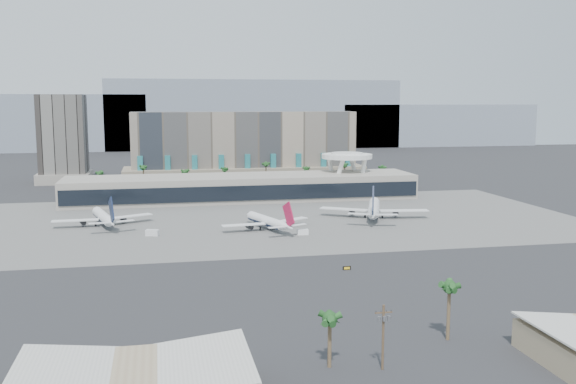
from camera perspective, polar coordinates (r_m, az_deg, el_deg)
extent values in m
plane|color=#232326|center=(209.38, -0.09, -5.14)|extent=(900.00, 900.00, 0.00)
cube|color=#5B5B59|center=(262.38, -2.48, -2.45)|extent=(260.00, 130.00, 0.06)
cube|color=gray|center=(684.49, -23.44, 5.66)|extent=(260.00, 60.00, 55.00)
cube|color=gray|center=(677.45, -3.05, 6.92)|extent=(300.00, 60.00, 70.00)
cube|color=gray|center=(734.60, 12.66, 5.85)|extent=(220.00, 60.00, 45.00)
cube|color=gray|center=(379.16, -3.88, 3.96)|extent=(130.00, 22.00, 42.00)
cube|color=tan|center=(378.64, -3.82, 1.52)|extent=(140.00, 30.00, 10.00)
cube|color=#237278|center=(365.00, -12.99, 1.73)|extent=(3.00, 2.00, 18.00)
cube|color=#237278|center=(364.92, -10.63, 1.79)|extent=(3.00, 2.00, 18.00)
cube|color=#237278|center=(365.45, -8.28, 1.85)|extent=(3.00, 2.00, 18.00)
cube|color=#237278|center=(366.60, -5.94, 1.91)|extent=(3.00, 2.00, 18.00)
cube|color=#237278|center=(368.36, -3.62, 1.97)|extent=(3.00, 2.00, 18.00)
cube|color=#237278|center=(370.72, -1.32, 2.02)|extent=(3.00, 2.00, 18.00)
cube|color=#237278|center=(373.66, 0.95, 2.07)|extent=(3.00, 2.00, 18.00)
cube|color=#237278|center=(377.18, 3.17, 2.12)|extent=(3.00, 2.00, 18.00)
cube|color=#237278|center=(381.26, 5.36, 2.16)|extent=(3.00, 2.00, 18.00)
cube|color=black|center=(404.10, -19.35, 4.49)|extent=(26.00, 26.00, 52.00)
cube|color=#B6AFA0|center=(405.98, -19.20, 1.25)|extent=(30.00, 30.00, 6.00)
cube|color=#B6AFA0|center=(315.23, -4.07, 0.40)|extent=(170.00, 32.00, 12.00)
cube|color=black|center=(299.39, -3.67, -0.10)|extent=(168.00, 0.60, 7.00)
cube|color=black|center=(314.35, -4.09, 1.71)|extent=(170.00, 12.00, 2.50)
cylinder|color=white|center=(339.91, 5.96, 1.78)|extent=(6.98, 6.99, 21.89)
cylinder|color=white|center=(336.31, 3.89, 1.74)|extent=(6.98, 6.99, 21.89)
cylinder|color=white|center=(324.13, 4.48, 1.49)|extent=(6.98, 6.99, 21.89)
cylinder|color=white|center=(327.87, 6.62, 1.54)|extent=(6.98, 6.99, 21.89)
cylinder|color=white|center=(331.12, 5.26, 3.19)|extent=(26.00, 26.00, 2.20)
cylinder|color=white|center=(331.02, 5.26, 3.41)|extent=(16.00, 16.00, 1.20)
cylinder|color=brown|center=(348.57, -16.33, 0.82)|extent=(0.70, 0.70, 12.00)
sphere|color=#1D481C|center=(347.94, -16.36, 1.75)|extent=(2.80, 2.80, 2.80)
cylinder|color=brown|center=(347.41, -12.71, 0.93)|extent=(0.70, 0.70, 12.00)
sphere|color=#1D481C|center=(346.77, -12.74, 1.86)|extent=(2.80, 2.80, 2.80)
cylinder|color=brown|center=(347.63, -9.08, 1.03)|extent=(0.70, 0.70, 12.00)
sphere|color=#1D481C|center=(347.00, -9.11, 1.96)|extent=(2.80, 2.80, 2.80)
cylinder|color=brown|center=(349.14, -5.64, 1.12)|extent=(0.70, 0.70, 12.00)
sphere|color=#1D481C|center=(348.51, -5.65, 2.05)|extent=(2.80, 2.80, 2.80)
cylinder|color=brown|center=(352.23, -1.92, 1.21)|extent=(0.70, 0.70, 12.00)
sphere|color=#1D481C|center=(351.60, -1.92, 2.14)|extent=(2.80, 2.80, 2.80)
cylinder|color=brown|center=(356.55, 1.57, 1.30)|extent=(0.70, 0.70, 12.00)
sphere|color=#1D481C|center=(355.93, 1.58, 2.21)|extent=(2.80, 2.80, 2.80)
cylinder|color=brown|center=(362.15, 4.96, 1.38)|extent=(0.70, 0.70, 12.00)
sphere|color=#1D481C|center=(361.54, 4.98, 2.27)|extent=(2.80, 2.80, 2.80)
cylinder|color=brown|center=(369.33, 8.39, 1.45)|extent=(0.70, 0.70, 12.00)
sphere|color=#1D481C|center=(368.73, 8.41, 2.33)|extent=(2.80, 2.80, 2.80)
cube|color=silver|center=(106.99, -18.50, -15.07)|extent=(18.65, 22.60, 2.30)
cube|color=silver|center=(106.24, -8.49, -14.90)|extent=(18.65, 22.60, 2.30)
cylinder|color=#4C3826|center=(118.31, 8.45, -12.67)|extent=(0.44, 0.44, 12.00)
cube|color=#4C3826|center=(116.77, 8.49, -10.55)|extent=(3.20, 0.22, 0.22)
cylinder|color=slate|center=(116.49, 8.12, -11.11)|extent=(0.56, 0.56, 0.90)
cylinder|color=slate|center=(116.78, 8.54, -11.07)|extent=(0.56, 0.56, 0.90)
cylinder|color=slate|center=(117.08, 8.97, -11.03)|extent=(0.56, 0.56, 0.90)
cylinder|color=black|center=(116.23, 7.84, -10.50)|extent=(0.12, 0.12, 0.30)
cylinder|color=black|center=(117.16, 9.15, -10.38)|extent=(0.12, 0.12, 0.30)
cylinder|color=white|center=(259.96, -16.13, -2.10)|extent=(10.20, 26.20, 3.82)
cylinder|color=#101B38|center=(259.99, -16.13, -2.13)|extent=(10.00, 25.68, 3.75)
cone|color=white|center=(274.51, -16.67, -1.59)|extent=(4.77, 5.12, 3.82)
cone|color=white|center=(243.56, -15.44, -2.67)|extent=(5.85, 9.28, 3.82)
cube|color=white|center=(257.60, -18.39, -2.41)|extent=(17.35, 4.55, 0.33)
cube|color=white|center=(261.08, -13.82, -2.10)|extent=(17.11, 11.08, 0.33)
cylinder|color=black|center=(258.61, -17.77, -2.56)|extent=(2.99, 4.23, 2.10)
cylinder|color=black|center=(261.13, -14.45, -2.33)|extent=(2.99, 4.23, 2.10)
cube|color=#101B38|center=(241.32, -15.42, -1.56)|extent=(2.63, 8.53, 10.06)
cube|color=white|center=(241.83, -16.41, -2.66)|extent=(7.83, 2.95, 0.24)
cube|color=white|center=(243.35, -14.41, -2.52)|extent=(7.87, 4.86, 0.24)
cylinder|color=black|center=(270.30, -16.48, -2.31)|extent=(0.48, 0.48, 1.53)
cylinder|color=black|center=(259.02, -16.74, -2.76)|extent=(0.67, 0.67, 1.53)
cylinder|color=black|center=(260.03, -15.41, -2.66)|extent=(0.67, 0.67, 1.53)
cylinder|color=white|center=(242.36, -1.98, -2.55)|extent=(11.12, 24.32, 3.58)
cylinder|color=#101B38|center=(242.39, -1.98, -2.58)|extent=(10.90, 23.83, 3.51)
cone|color=white|center=(254.62, -3.46, -2.05)|extent=(4.67, 4.96, 3.58)
cone|color=white|center=(228.72, -0.12, -3.12)|extent=(5.95, 8.78, 3.58)
cube|color=white|center=(237.29, -3.98, -2.93)|extent=(16.42, 5.36, 0.31)
cube|color=white|center=(246.39, 0.14, -2.50)|extent=(15.72, 11.25, 0.31)
cylinder|color=black|center=(239.02, -3.45, -3.06)|extent=(3.00, 4.02, 1.97)
cylinder|color=black|center=(245.63, -0.45, -2.75)|extent=(3.00, 4.02, 1.97)
cube|color=#A41239|center=(226.72, 0.05, -2.02)|extent=(2.99, 7.86, 9.43)
cube|color=white|center=(225.92, -0.89, -3.14)|extent=(7.41, 3.23, 0.22)
cube|color=white|center=(229.88, 0.87, -2.95)|extent=(7.30, 4.95, 0.22)
cylinder|color=black|center=(251.14, -3.00, -2.77)|extent=(0.45, 0.45, 1.43)
cylinder|color=black|center=(240.75, -2.48, -3.23)|extent=(0.63, 0.63, 1.43)
cylinder|color=black|center=(243.39, -1.28, -3.10)|extent=(0.63, 0.63, 1.43)
cylinder|color=white|center=(268.84, 7.64, -1.40)|extent=(14.69, 30.11, 4.46)
cylinder|color=#101B38|center=(268.87, 7.64, -1.43)|extent=(14.39, 29.51, 4.37)
cone|color=white|center=(286.08, 7.70, -0.83)|extent=(5.92, 6.25, 4.46)
cone|color=white|center=(249.39, 7.56, -2.05)|extent=(7.65, 10.97, 4.46)
cube|color=white|center=(268.32, 5.01, -1.52)|extent=(19.38, 14.47, 0.39)
cube|color=white|center=(267.95, 10.26, -1.63)|extent=(20.51, 7.27, 0.39)
cylinder|color=black|center=(268.87, 5.73, -1.75)|extent=(3.84, 5.04, 2.45)
cylinder|color=black|center=(268.61, 9.53, -1.83)|extent=(3.84, 5.04, 2.45)
cube|color=#101B38|center=(246.79, 7.58, -0.79)|extent=(4.02, 9.70, 11.75)
cube|color=white|center=(248.32, 6.40, -1.95)|extent=(9.03, 6.38, 0.28)
cube|color=white|center=(248.16, 8.72, -2.00)|extent=(9.24, 4.28, 0.28)
cylinder|color=black|center=(281.07, 7.67, -1.64)|extent=(0.56, 0.56, 1.79)
cylinder|color=black|center=(268.35, 6.86, -2.08)|extent=(0.78, 0.78, 1.79)
cylinder|color=black|center=(268.24, 8.39, -2.11)|extent=(0.78, 0.78, 1.79)
cube|color=silver|center=(235.35, -11.97, -3.57)|extent=(5.03, 3.56, 2.23)
cube|color=white|center=(232.11, 1.31, -3.58)|extent=(4.01, 2.36, 2.03)
cube|color=black|center=(185.29, 5.25, -6.74)|extent=(2.38, 0.43, 1.08)
cube|color=gold|center=(185.11, 5.26, -6.76)|extent=(1.72, 0.13, 0.65)
cylinder|color=black|center=(185.10, 4.99, -6.82)|extent=(0.13, 0.13, 0.65)
cylinder|color=black|center=(185.59, 5.50, -6.79)|extent=(0.13, 0.13, 0.65)
cylinder|color=brown|center=(118.79, 3.72, -13.18)|extent=(0.70, 0.70, 9.41)
sphere|color=#1D481C|center=(117.27, 3.74, -11.17)|extent=(2.80, 2.80, 2.80)
cylinder|color=brown|center=(134.86, 14.08, -10.36)|extent=(0.70, 0.70, 11.31)
sphere|color=#1D481C|center=(133.29, 14.16, -8.17)|extent=(2.80, 2.80, 2.80)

